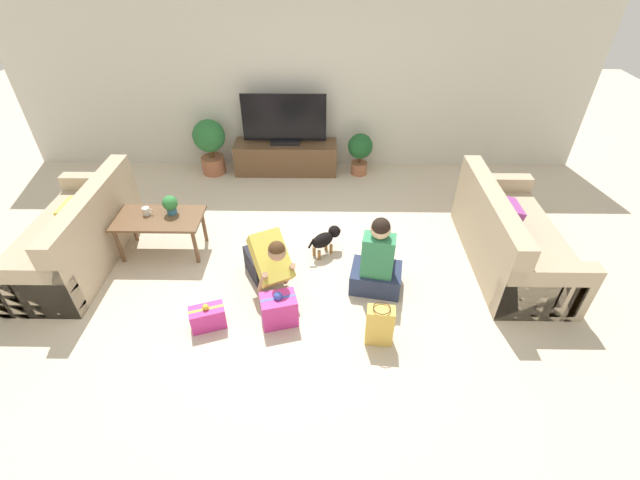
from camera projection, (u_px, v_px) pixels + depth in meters
name	position (u px, v px, depth m)	size (l,w,h in m)	color
ground_plane	(292.00, 271.00, 4.81)	(16.00, 16.00, 0.00)	beige
wall_back	(301.00, 81.00, 6.11)	(8.40, 0.06, 2.60)	beige
sofa_left	(76.00, 238.00, 4.78)	(0.87, 1.85, 0.88)	tan
sofa_right	(509.00, 239.00, 4.75)	(0.87, 1.85, 0.88)	tan
coffee_table	(159.00, 222.00, 4.84)	(0.98, 0.53, 0.48)	brown
tv_console	(286.00, 158.00, 6.53)	(1.54, 0.44, 0.47)	brown
tv	(284.00, 122.00, 6.19)	(1.22, 0.20, 0.74)	black
potted_plant_back_right	(360.00, 150.00, 6.38)	(0.37, 0.37, 0.64)	#A36042
potted_plant_back_left	(210.00, 143.00, 6.35)	(0.47, 0.47, 0.84)	#A36042
person_kneeling	(268.00, 261.00, 4.42)	(0.64, 0.84, 0.78)	#23232D
person_sitting	(377.00, 264.00, 4.38)	(0.58, 0.54, 0.92)	#283351
dog	(326.00, 238.00, 4.94)	(0.38, 0.34, 0.32)	black
gift_box_a	(279.00, 309.00, 4.12)	(0.39, 0.32, 0.38)	#CC3389
gift_box_b	(208.00, 317.00, 4.09)	(0.37, 0.27, 0.29)	#CC3389
gift_bag_a	(380.00, 325.00, 3.89)	(0.26, 0.17, 0.44)	#E5B74C
mug	(146.00, 211.00, 4.83)	(0.12, 0.08, 0.09)	silver
tabletop_plant	(170.00, 204.00, 4.80)	(0.17, 0.17, 0.22)	#336B84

